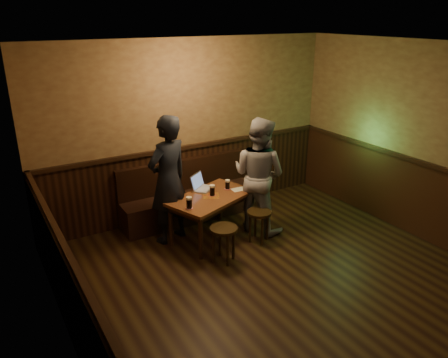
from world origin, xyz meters
TOP-DOWN VIEW (x-y plane):
  - room at (0.00, 0.22)m, footprint 5.04×6.04m
  - bench at (-0.20, 2.75)m, footprint 2.20×0.50m
  - pub_table at (-0.20, 1.99)m, footprint 1.41×1.10m
  - stool_left at (-0.38, 1.32)m, footprint 0.43×0.43m
  - stool_right at (0.34, 1.54)m, footprint 0.43×0.43m
  - pint_left at (-0.65, 1.77)m, footprint 0.11×0.11m
  - pint_mid at (-0.17, 1.99)m, footprint 0.10×0.10m
  - pint_right at (0.15, 2.09)m, footprint 0.09×0.09m
  - laptop at (-0.20, 2.29)m, footprint 0.42×0.40m
  - menu at (0.28, 1.99)m, footprint 0.23×0.17m
  - person_suit at (-0.74, 2.25)m, footprint 0.79×0.64m
  - person_grey at (0.56, 1.89)m, footprint 0.95×1.04m

SIDE VIEW (x-z plane):
  - bench at x=-0.20m, z-range -0.16..0.79m
  - stool_right at x=0.34m, z-range 0.14..0.62m
  - stool_left at x=-0.38m, z-range 0.15..0.65m
  - pub_table at x=-0.20m, z-range 0.24..0.91m
  - menu at x=0.28m, z-range 0.67..0.67m
  - laptop at x=-0.20m, z-range 0.61..0.84m
  - pint_right at x=0.15m, z-range 0.67..0.81m
  - pint_mid at x=-0.17m, z-range 0.67..0.83m
  - pint_left at x=-0.65m, z-range 0.67..0.83m
  - person_grey at x=0.56m, z-range 0.00..1.75m
  - person_suit at x=-0.74m, z-range 0.00..1.86m
  - room at x=0.00m, z-range -0.22..2.62m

